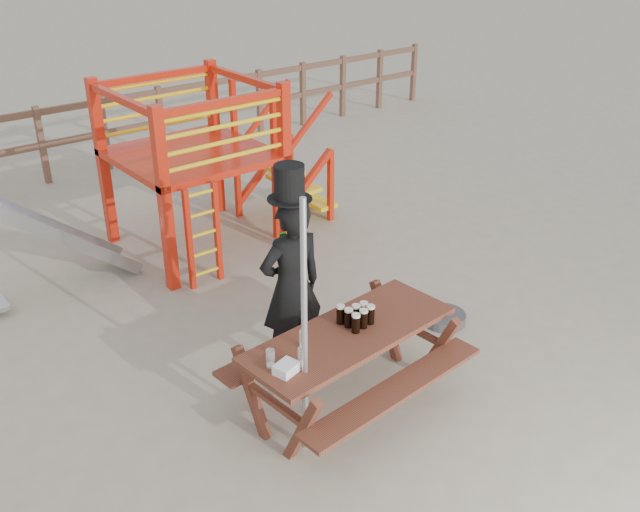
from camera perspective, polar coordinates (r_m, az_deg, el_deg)
The scene contains 10 objects.
ground at distance 6.62m, azimuth 4.93°, elevation -10.22°, with size 60.00×60.00×0.00m, color tan.
back_fence at distance 11.83m, azimuth -19.17°, elevation 9.45°, with size 15.09×0.09×1.20m.
playground_fort at distance 8.78m, azimuth -10.52°, elevation 7.05°, with size 4.71×1.84×2.10m.
picnic_table at distance 6.12m, azimuth 2.36°, elevation -8.20°, with size 1.99×1.44×0.74m.
man_with_hat at distance 6.35m, azimuth -2.30°, elevation -2.16°, with size 0.66×0.47×2.01m.
metal_pole at distance 5.30m, azimuth -1.25°, elevation -6.20°, with size 0.05×0.05×2.17m, color #B2B2B7.
parasol_base at distance 7.55m, azimuth 9.88°, elevation -4.89°, with size 0.45×0.45×0.19m.
paper_bag at distance 5.47m, azimuth -2.72°, elevation -8.96°, with size 0.18×0.14×0.08m, color white.
stout_pints at distance 6.01m, azimuth 2.98°, elevation -4.82°, with size 0.27×0.26×0.17m.
empty_glasses at distance 5.59m, azimuth -2.23°, elevation -7.67°, with size 0.43×0.26×0.15m.
Camera 1 is at (-3.73, -3.75, 3.97)m, focal length 40.00 mm.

